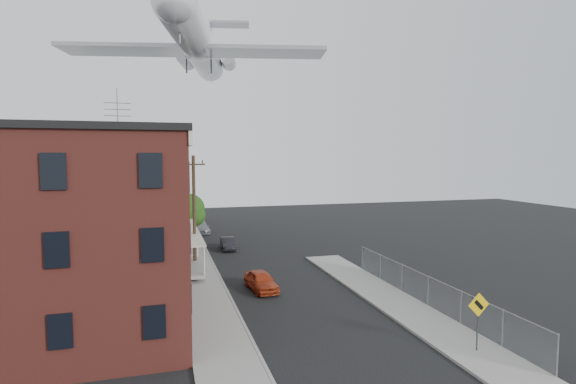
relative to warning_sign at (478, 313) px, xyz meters
name	(u,v)px	position (x,y,z in m)	size (l,w,h in m)	color
ground	(355,358)	(-5.60, 1.03, -1.88)	(120.00, 120.00, 0.00)	black
sidewalk_left	(191,252)	(-11.10, 25.03, -1.82)	(3.00, 62.00, 0.12)	gray
sidewalk_right	(397,303)	(-0.10, 7.03, -1.82)	(3.00, 26.00, 0.12)	gray
curb_left	(207,251)	(-9.65, 25.03, -1.81)	(0.15, 62.00, 0.14)	gray
curb_right	(375,305)	(-1.55, 7.03, -1.81)	(0.15, 26.00, 0.14)	gray
corner_building	(83,231)	(-17.60, 8.03, 3.28)	(10.31, 12.30, 12.15)	#341310
row_house_a	(105,210)	(-17.56, 17.53, 3.25)	(11.98, 7.00, 10.30)	slate
row_house_b	(114,200)	(-17.56, 24.53, 3.25)	(11.98, 7.00, 10.30)	#746B5C
row_house_c	(121,194)	(-17.56, 31.53, 3.25)	(11.98, 7.00, 10.30)	slate
row_house_d	(126,189)	(-17.56, 38.53, 3.25)	(11.98, 7.00, 10.30)	#746B5C
row_house_e	(130,185)	(-17.56, 45.53, 3.25)	(11.98, 7.00, 10.30)	slate
chainlink_fence	(428,291)	(1.40, 6.03, -0.89)	(0.06, 18.06, 1.90)	gray
warning_sign	(478,313)	(0.00, 0.00, 0.00)	(1.10, 0.11, 2.80)	#515156
utility_pole	(194,211)	(-11.20, 19.03, 2.79)	(1.80, 0.26, 9.00)	black
street_tree	(190,211)	(-10.87, 28.95, 1.57)	(3.22, 3.20, 5.20)	black
car_near	(261,281)	(-7.40, 12.03, -1.23)	(1.54, 3.82, 1.30)	#AA3316
car_mid	(228,244)	(-7.60, 25.68, -1.31)	(1.22, 3.49, 1.15)	black
car_far	(201,228)	(-9.20, 35.89, -1.28)	(1.69, 4.17, 1.21)	gray
airplane	(198,45)	(-9.97, 27.36, 17.53)	(23.70, 27.09, 7.79)	silver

